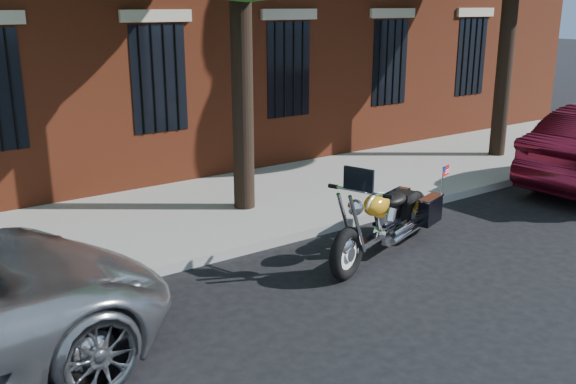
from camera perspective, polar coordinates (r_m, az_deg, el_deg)
ground at (r=8.80m, az=3.46°, el=-7.48°), size 120.00×120.00×0.00m
curb at (r=9.80m, az=-1.63°, el=-4.44°), size 40.00×0.16×0.15m
sidewalk at (r=11.32m, az=-6.98°, el=-1.66°), size 40.00×3.60×0.15m
motorcycle at (r=9.52m, az=8.93°, el=-2.54°), size 2.93×1.41×1.49m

